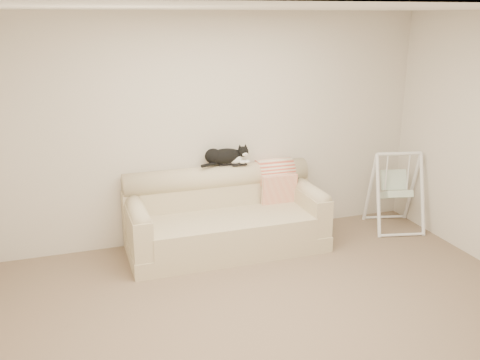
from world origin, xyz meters
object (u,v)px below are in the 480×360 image
at_px(remote_b, 239,164).
at_px(tuxedo_cat, 225,156).
at_px(sofa, 225,218).
at_px(baby_swing, 396,190).
at_px(remote_a, 227,164).

height_order(remote_b, tuxedo_cat, tuxedo_cat).
distance_m(sofa, baby_swing, 2.18).
bearing_deg(remote_b, tuxedo_cat, 163.36).
distance_m(remote_b, baby_swing, 2.00).
distance_m(sofa, remote_b, 0.64).
bearing_deg(baby_swing, sofa, 177.23).
relative_size(remote_b, tuxedo_cat, 0.29).
distance_m(sofa, remote_a, 0.62).
bearing_deg(remote_b, sofa, -140.28).
height_order(remote_a, tuxedo_cat, tuxedo_cat).
bearing_deg(remote_b, remote_a, 161.02).
bearing_deg(tuxedo_cat, baby_swing, -9.62).
bearing_deg(remote_a, baby_swing, -9.74).
relative_size(sofa, remote_b, 12.87).
height_order(remote_a, baby_swing, baby_swing).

